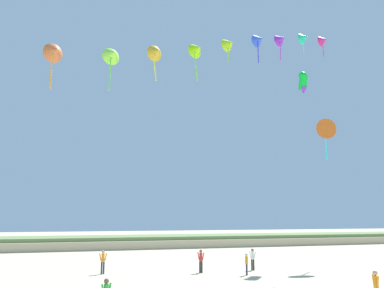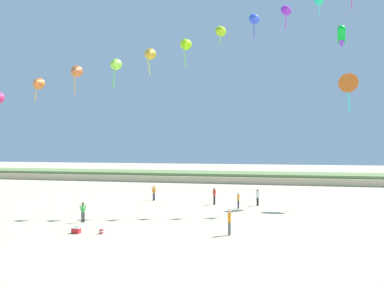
# 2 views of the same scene
# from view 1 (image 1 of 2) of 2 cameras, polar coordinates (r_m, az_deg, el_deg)

# --- Properties ---
(dune_ridge) EXTENTS (120.00, 10.88, 1.59)m
(dune_ridge) POSITION_cam_1_polar(r_m,az_deg,el_deg) (60.71, -8.20, -13.39)
(dune_ridge) COLOR #BFAE8B
(dune_ridge) RESTS_ON ground
(person_near_left) EXTENTS (0.24, 0.61, 1.75)m
(person_near_left) POSITION_cam_1_polar(r_m,az_deg,el_deg) (21.81, 24.43, -17.77)
(person_near_left) COLOR #474C56
(person_near_left) RESTS_ON ground
(person_near_right) EXTENTS (0.48, 0.50, 1.75)m
(person_near_right) POSITION_cam_1_polar(r_m,az_deg,el_deg) (32.58, 1.25, -15.88)
(person_near_right) COLOR black
(person_near_right) RESTS_ON ground
(person_mid_center) EXTENTS (0.47, 0.49, 1.70)m
(person_mid_center) POSITION_cam_1_polar(r_m,az_deg,el_deg) (34.49, 8.50, -15.50)
(person_mid_center) COLOR black
(person_mid_center) RESTS_ON ground
(person_far_right) EXTENTS (0.61, 0.24, 1.74)m
(person_far_right) POSITION_cam_1_polar(r_m,az_deg,el_deg) (32.61, -12.40, -15.65)
(person_far_right) COLOR #282D4C
(person_far_right) RESTS_ON ground
(person_far_center) EXTENTS (0.24, 0.55, 1.57)m
(person_far_center) POSITION_cam_1_polar(r_m,az_deg,el_deg) (31.57, 7.67, -16.15)
(person_far_center) COLOR #282D4C
(person_far_center) RESTS_ON ground
(kite_banner_string) EXTENTS (36.28, 16.27, 22.60)m
(kite_banner_string) POSITION_cam_1_polar(r_m,az_deg,el_deg) (28.78, -1.94, 13.39)
(kite_banner_string) COLOR #EA1CD2
(large_kite_low_lead) EXTENTS (2.10, 1.18, 4.05)m
(large_kite_low_lead) POSITION_cam_1_polar(r_m,az_deg,el_deg) (41.80, 18.17, 1.95)
(large_kite_low_lead) COLOR orange
(large_kite_mid_trail) EXTENTS (0.96, 1.38, 2.44)m
(large_kite_mid_trail) POSITION_cam_1_polar(r_m,az_deg,el_deg) (45.30, 15.31, 8.42)
(large_kite_mid_trail) COLOR #0CD434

